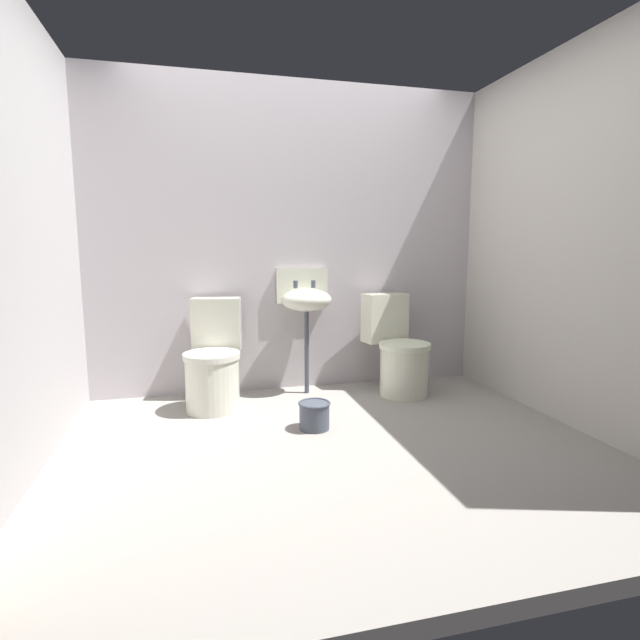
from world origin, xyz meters
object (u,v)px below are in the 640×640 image
Objects in this scene: sink at (306,299)px; bucket at (314,415)px; toilet_right at (398,353)px; toilet_left at (214,363)px.

sink is 1.06m from bucket.
toilet_right reaches higher than bucket.
sink reaches higher than bucket.
toilet_left is at bearing 134.05° from bucket.
sink is at bearing 81.22° from bucket.
toilet_right is at bearing 36.66° from bucket.
toilet_right is (1.45, 0.00, 0.00)m from toilet_left.
toilet_left reaches higher than bucket.
toilet_right is 0.79× the size of sink.
sink reaches higher than toilet_left.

